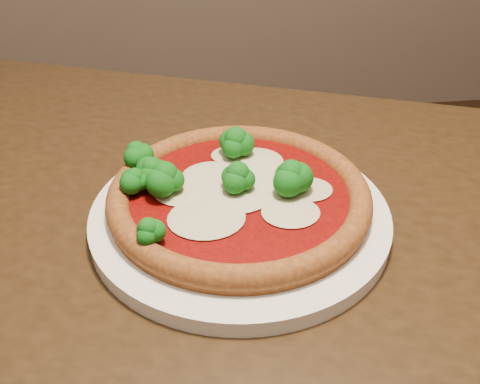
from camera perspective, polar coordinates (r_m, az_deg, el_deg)
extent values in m
cube|color=black|center=(0.56, 4.13, -8.95)|extent=(1.45, 1.22, 0.04)
cylinder|color=black|center=(1.25, -19.63, -5.07)|extent=(0.06, 0.06, 0.71)
cylinder|color=white|center=(0.59, 0.00, -2.48)|extent=(0.33, 0.33, 0.02)
cylinder|color=brown|center=(0.59, -0.09, -0.72)|extent=(0.28, 0.28, 0.01)
torus|color=brown|center=(0.58, -0.09, -0.16)|extent=(0.29, 0.29, 0.03)
cylinder|color=#730705|center=(0.58, -0.09, -0.12)|extent=(0.24, 0.24, 0.00)
ellipsoid|color=beige|center=(0.63, 1.36, 3.10)|extent=(0.07, 0.07, 0.01)
ellipsoid|color=beige|center=(0.64, -1.14, 3.98)|extent=(0.04, 0.04, 0.00)
ellipsoid|color=beige|center=(0.59, 7.37, 0.32)|extent=(0.05, 0.05, 0.00)
ellipsoid|color=beige|center=(0.55, 5.43, -2.14)|extent=(0.06, 0.06, 0.00)
ellipsoid|color=beige|center=(0.59, -5.87, 0.22)|extent=(0.07, 0.06, 0.01)
ellipsoid|color=beige|center=(0.58, -0.70, 0.05)|extent=(0.09, 0.08, 0.01)
ellipsoid|color=beige|center=(0.59, 3.99, 0.70)|extent=(0.07, 0.06, 0.01)
ellipsoid|color=beige|center=(0.54, -3.60, -2.75)|extent=(0.08, 0.07, 0.01)
ellipsoid|color=beige|center=(0.61, -3.02, 1.70)|extent=(0.07, 0.06, 0.01)
ellipsoid|color=beige|center=(0.63, 1.53, 3.30)|extent=(0.07, 0.06, 0.01)
ellipsoid|color=#137A18|center=(0.63, -0.46, 5.55)|extent=(0.05, 0.05, 0.04)
ellipsoid|color=#137A18|center=(0.57, -0.23, 1.84)|extent=(0.04, 0.04, 0.04)
ellipsoid|color=#137A18|center=(0.58, 5.83, 2.08)|extent=(0.04, 0.04, 0.03)
ellipsoid|color=#137A18|center=(0.57, -7.98, 1.70)|extent=(0.05, 0.05, 0.04)
ellipsoid|color=#137A18|center=(0.57, 5.46, 1.85)|extent=(0.05, 0.05, 0.04)
ellipsoid|color=#137A18|center=(0.62, -10.97, 4.19)|extent=(0.04, 0.04, 0.03)
ellipsoid|color=#137A18|center=(0.59, -9.37, 2.44)|extent=(0.04, 0.04, 0.03)
ellipsoid|color=#137A18|center=(0.58, -11.14, 1.42)|extent=(0.03, 0.03, 0.03)
ellipsoid|color=#137A18|center=(0.51, -9.74, -3.93)|extent=(0.03, 0.03, 0.03)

